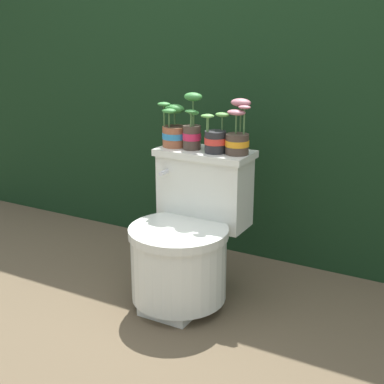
% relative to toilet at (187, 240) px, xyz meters
% --- Properties ---
extents(ground_plane, '(12.00, 12.00, 0.00)m').
position_rel_toilet_xyz_m(ground_plane, '(-0.01, -0.09, -0.29)').
color(ground_plane, brown).
extents(hedge_backdrop, '(4.08, 0.99, 1.68)m').
position_rel_toilet_xyz_m(hedge_backdrop, '(-0.01, 1.08, 0.55)').
color(hedge_backdrop, black).
rests_on(hedge_backdrop, ground).
extents(toilet, '(0.43, 0.56, 0.66)m').
position_rel_toilet_xyz_m(toilet, '(0.00, 0.00, 0.00)').
color(toilet, silver).
rests_on(toilet, ground).
extents(potted_plant_left, '(0.13, 0.13, 0.20)m').
position_rel_toilet_xyz_m(potted_plant_left, '(-0.16, 0.16, 0.44)').
color(potted_plant_left, '#9E5638').
rests_on(potted_plant_left, toilet).
extents(potted_plant_midleft, '(0.09, 0.09, 0.25)m').
position_rel_toilet_xyz_m(potted_plant_midleft, '(-0.06, 0.15, 0.46)').
color(potted_plant_midleft, '#47382D').
rests_on(potted_plant_midleft, toilet).
extents(potted_plant_middle, '(0.10, 0.11, 0.17)m').
position_rel_toilet_xyz_m(potted_plant_middle, '(0.06, 0.14, 0.43)').
color(potted_plant_middle, '#262628').
rests_on(potted_plant_middle, toilet).
extents(potted_plant_midright, '(0.10, 0.13, 0.23)m').
position_rel_toilet_xyz_m(potted_plant_midright, '(0.16, 0.16, 0.45)').
color(potted_plant_midright, '#47382D').
rests_on(potted_plant_midright, toilet).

